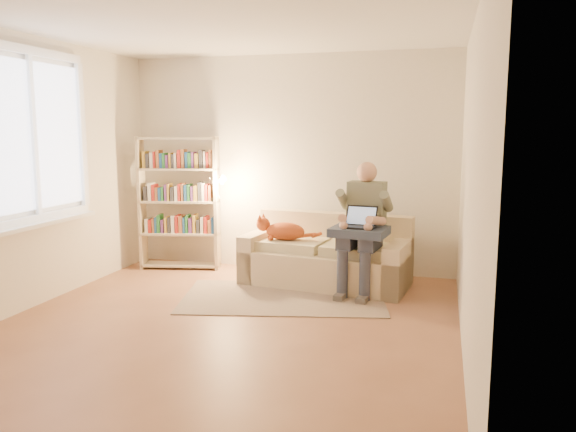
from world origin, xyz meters
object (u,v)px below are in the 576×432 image
(person, at_px, (363,221))
(laptop, at_px, (359,222))
(cat, at_px, (286,230))
(sofa, at_px, (326,259))
(bookshelf, at_px, (179,196))

(person, xyz_separation_m, laptop, (-0.03, -0.13, 0.01))
(cat, relative_size, laptop, 1.93)
(laptop, bearing_deg, sofa, 148.25)
(person, height_order, bookshelf, bookshelf)
(cat, xyz_separation_m, laptop, (0.85, -0.26, 0.18))
(person, distance_m, cat, 0.91)
(sofa, distance_m, person, 0.68)
(sofa, distance_m, bookshelf, 2.01)
(bookshelf, bearing_deg, person, -22.32)
(sofa, bearing_deg, person, -17.69)
(sofa, bearing_deg, bookshelf, -179.61)
(sofa, distance_m, laptop, 0.71)
(cat, bearing_deg, laptop, -10.04)
(cat, relative_size, bookshelf, 0.42)
(sofa, xyz_separation_m, bookshelf, (-1.89, 0.22, 0.62))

